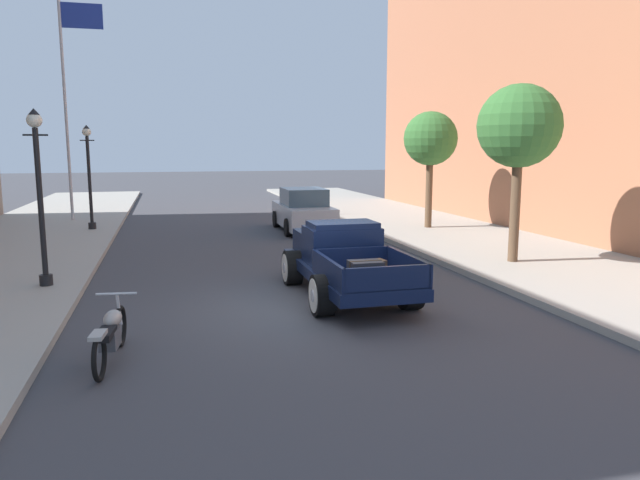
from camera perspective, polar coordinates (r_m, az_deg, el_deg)
ground_plane at (r=11.89m, az=-1.29°, el=-6.52°), size 140.00×140.00×0.00m
sidewalk_right at (r=15.21m, az=26.40°, el=-3.75°), size 5.50×64.00×0.15m
hotrod_truck_navy at (r=12.87m, az=2.24°, el=-1.89°), size 2.22×4.96×1.58m
motorcycle_parked at (r=9.35m, az=-19.67°, el=-8.56°), size 0.62×2.11×0.93m
car_background_silver at (r=22.55m, az=-1.65°, el=2.82°), size 1.91×4.32×1.65m
street_lamp_near at (r=14.13m, az=-25.60°, el=4.88°), size 0.50×0.32×3.85m
street_lamp_far at (r=23.53m, az=-21.51°, el=6.41°), size 0.50×0.32×3.85m
flagpole at (r=27.12m, az=-23.10°, el=13.74°), size 1.74×0.16×9.16m
street_tree_nearest at (r=16.38m, az=18.77°, el=10.30°), size 2.17×2.17×4.67m
street_tree_second at (r=22.76m, az=10.66°, el=9.54°), size 2.02×2.02×4.37m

